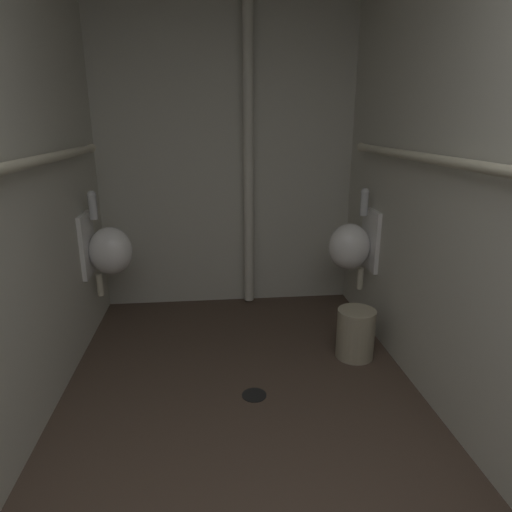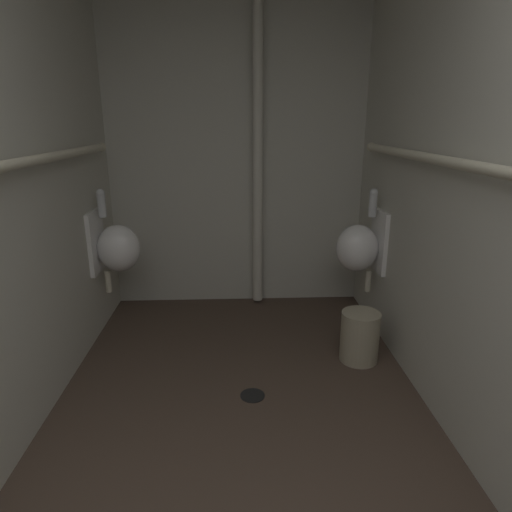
{
  "view_description": "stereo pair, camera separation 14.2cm",
  "coord_description": "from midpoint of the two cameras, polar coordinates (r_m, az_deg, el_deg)",
  "views": [
    {
      "loc": [
        -0.15,
        -0.16,
        1.49
      ],
      "look_at": [
        0.1,
        2.14,
        0.78
      ],
      "focal_mm": 30.89,
      "sensor_mm": 36.0,
      "label": 1
    },
    {
      "loc": [
        -0.01,
        -0.16,
        1.49
      ],
      "look_at": [
        0.1,
        2.14,
        0.78
      ],
      "focal_mm": 30.89,
      "sensor_mm": 36.0,
      "label": 2
    }
  ],
  "objects": [
    {
      "name": "waste_bin",
      "position": [
        2.97,
        11.44,
        -9.87
      ],
      "size": [
        0.25,
        0.25,
        0.33
      ],
      "primitive_type": "cylinder",
      "color": "#9E937A",
      "rests_on": "ground"
    },
    {
      "name": "standpipe_back_wall",
      "position": [
        3.51,
        -2.19,
        14.29
      ],
      "size": [
        0.08,
        0.08,
        2.6
      ],
      "primitive_type": "cylinder",
      "color": "beige",
      "rests_on": "ground"
    },
    {
      "name": "floor",
      "position": [
        2.42,
        -3.07,
        -22.28
      ],
      "size": [
        2.16,
        3.53,
        0.08
      ],
      "primitive_type": "cube",
      "color": "#47382D",
      "rests_on": "ground"
    },
    {
      "name": "supply_pipe_left",
      "position": [
        2.07,
        -31.7,
        9.59
      ],
      "size": [
        0.06,
        2.84,
        0.06
      ],
      "color": "beige"
    },
    {
      "name": "urinal_right_mid",
      "position": [
        3.25,
        11.17,
        1.37
      ],
      "size": [
        0.32,
        0.3,
        0.76
      ],
      "color": "white"
    },
    {
      "name": "wall_back",
      "position": [
        3.61,
        -4.99,
        14.32
      ],
      "size": [
        2.16,
        0.06,
        2.65
      ],
      "primitive_type": "cube",
      "color": "beige",
      "rests_on": "ground"
    },
    {
      "name": "urinal_left_mid",
      "position": [
        3.27,
        -19.9,
        0.77
      ],
      "size": [
        0.32,
        0.3,
        0.76
      ],
      "color": "white"
    },
    {
      "name": "wall_right",
      "position": [
        2.19,
        25.44,
        11.06
      ],
      "size": [
        0.06,
        3.53,
        2.65
      ],
      "primitive_type": "cube",
      "color": "beige",
      "rests_on": "ground"
    },
    {
      "name": "floor_drain",
      "position": [
        2.62,
        -1.86,
        -17.6
      ],
      "size": [
        0.14,
        0.14,
        0.01
      ],
      "primitive_type": "cylinder",
      "color": "black",
      "rests_on": "ground"
    },
    {
      "name": "supply_pipe_right",
      "position": [
        2.13,
        23.58,
        10.83
      ],
      "size": [
        0.06,
        2.73,
        0.06
      ],
      "color": "beige"
    }
  ]
}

